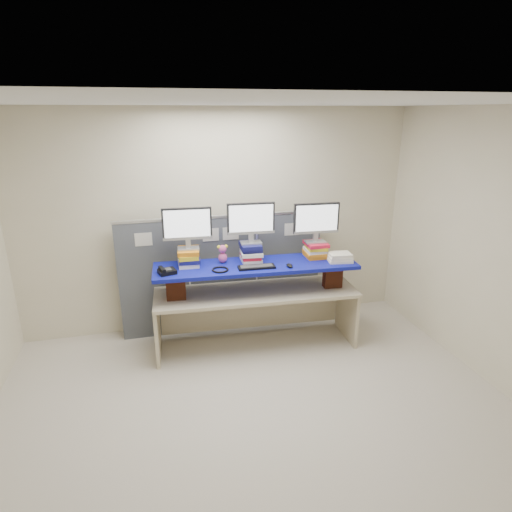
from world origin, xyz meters
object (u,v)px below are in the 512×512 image
object	(u,v)px
monitor_left	(187,226)
monitor_center	(251,221)
desk	(256,302)
monitor_right	(316,220)
desk_phone	(166,271)
blue_board	(256,266)
keyboard	(257,267)

from	to	relation	value
monitor_left	monitor_center	distance (m)	0.72
desk	monitor_right	world-z (taller)	monitor_right
monitor_center	monitor_right	xyz separation A→B (m)	(0.78, -0.05, -0.03)
monitor_left	desk_phone	world-z (taller)	monitor_left
blue_board	monitor_center	size ratio (longest dim) A/B	4.24
desk	desk_phone	size ratio (longest dim) A/B	11.28
monitor_center	keyboard	xyz separation A→B (m)	(0.00, -0.25, -0.48)
blue_board	monitor_center	world-z (taller)	monitor_center
desk	blue_board	world-z (taller)	blue_board
desk	monitor_left	world-z (taller)	monitor_left
desk	keyboard	distance (m)	0.51
desk	desk_phone	bearing A→B (deg)	-173.74
desk	monitor_right	xyz separation A→B (m)	(0.75, 0.07, 0.94)
monitor_left	keyboard	bearing A→B (deg)	-18.24
monitor_left	monitor_right	size ratio (longest dim) A/B	1.00
blue_board	desk_phone	distance (m)	1.02
desk_phone	monitor_center	bearing A→B (deg)	-4.62
desk	blue_board	distance (m)	0.46
desk	monitor_center	xyz separation A→B (m)	(-0.03, 0.12, 0.97)
desk	monitor_left	xyz separation A→B (m)	(-0.75, 0.16, 0.95)
desk_phone	monitor_left	bearing A→B (deg)	24.24
monitor_right	monitor_left	bearing A→B (deg)	180.00
monitor_right	desk_phone	bearing A→B (deg)	-172.57
monitor_right	keyboard	world-z (taller)	monitor_right
blue_board	monitor_center	distance (m)	0.53
monitor_center	keyboard	bearing A→B (deg)	-85.69
keyboard	desk_phone	distance (m)	1.00
blue_board	keyboard	xyz separation A→B (m)	(-0.03, -0.12, 0.03)
monitor_right	desk	bearing A→B (deg)	-171.00
desk	monitor_center	world-z (taller)	monitor_center
monitor_center	monitor_right	world-z (taller)	monitor_center
desk	monitor_left	bearing A→B (deg)	171.13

